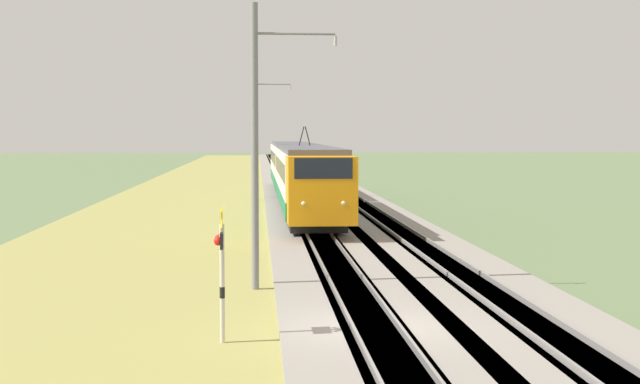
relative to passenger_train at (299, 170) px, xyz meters
The scene contains 10 objects.
ground_plane 37.37m from the passenger_train, behind, with size 400.00×400.00×0.00m, color #60754C.
ballast_main 12.92m from the passenger_train, ahead, with size 240.00×4.40×0.30m.
ballast_adjacent 13.47m from the passenger_train, 16.69° to the right, with size 240.00×4.40×0.30m.
track_main 12.91m from the passenger_train, ahead, with size 240.00×1.57×0.45m.
track_adjacent 13.47m from the passenger_train, 16.69° to the right, with size 240.00×1.57×0.45m.
grass_verge 14.54m from the passenger_train, 27.60° to the left, with size 240.00×13.54×0.12m.
passenger_train is the anchor object (origin of this frame).
crossing_signal_near 37.97m from the passenger_train, behind, with size 0.70×0.23×3.15m.
catenary_mast_near 31.19m from the passenger_train, behind, with size 0.22×2.56×8.63m.
catenary_mast_mid 5.90m from the passenger_train, 29.73° to the left, with size 0.22×2.56×9.10m.
Camera 1 is at (-20.24, 2.69, 4.79)m, focal length 50.00 mm.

